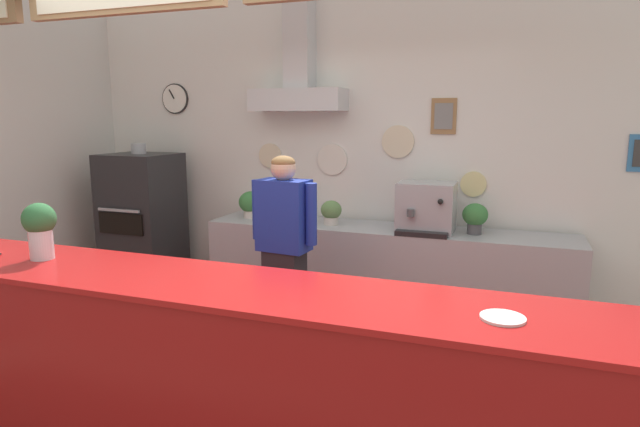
# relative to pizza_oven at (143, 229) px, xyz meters

# --- Properties ---
(back_wall_assembly) EXTENTS (5.76, 2.53, 3.00)m
(back_wall_assembly) POSITION_rel_pizza_oven_xyz_m (2.07, 0.43, 0.84)
(back_wall_assembly) COLOR #9E9E99
(back_wall_assembly) RESTS_ON ground_plane
(service_counter) EXTENTS (4.49, 0.67, 1.03)m
(service_counter) POSITION_rel_pizza_oven_xyz_m (2.09, -1.99, -0.24)
(service_counter) COLOR maroon
(service_counter) RESTS_ON ground_plane
(back_prep_counter) EXTENTS (3.17, 0.57, 0.91)m
(back_prep_counter) POSITION_rel_pizza_oven_xyz_m (2.39, 0.18, -0.31)
(back_prep_counter) COLOR #A3A5AD
(back_prep_counter) RESTS_ON ground_plane
(pizza_oven) EXTENTS (0.65, 0.65, 1.60)m
(pizza_oven) POSITION_rel_pizza_oven_xyz_m (0.00, 0.00, 0.00)
(pizza_oven) COLOR #232326
(pizza_oven) RESTS_ON ground_plane
(shop_worker) EXTENTS (0.52, 0.26, 1.58)m
(shop_worker) POSITION_rel_pizza_oven_xyz_m (1.89, -0.81, 0.10)
(shop_worker) COLOR #232328
(shop_worker) RESTS_ON ground_plane
(espresso_machine) EXTENTS (0.46, 0.45, 0.41)m
(espresso_machine) POSITION_rel_pizza_oven_xyz_m (2.74, 0.16, 0.35)
(espresso_machine) COLOR #A3A5AD
(espresso_machine) RESTS_ON back_prep_counter
(potted_thyme) EXTENTS (0.22, 0.22, 0.25)m
(potted_thyme) POSITION_rel_pizza_oven_xyz_m (1.09, 0.19, 0.29)
(potted_thyme) COLOR beige
(potted_thyme) RESTS_ON back_prep_counter
(potted_basil) EXTENTS (0.20, 0.20, 0.25)m
(potted_basil) POSITION_rel_pizza_oven_xyz_m (3.14, 0.19, 0.30)
(potted_basil) COLOR #4C4C51
(potted_basil) RESTS_ON back_prep_counter
(potted_sage) EXTENTS (0.18, 0.18, 0.22)m
(potted_sage) POSITION_rel_pizza_oven_xyz_m (1.91, 0.15, 0.27)
(potted_sage) COLOR beige
(potted_sage) RESTS_ON back_prep_counter
(potted_oregano) EXTENTS (0.19, 0.19, 0.24)m
(potted_oregano) POSITION_rel_pizza_oven_xyz_m (1.42, 0.18, 0.30)
(potted_oregano) COLOR #4C4C51
(potted_oregano) RESTS_ON back_prep_counter
(basil_vase) EXTENTS (0.19, 0.19, 0.33)m
(basil_vase) POSITION_rel_pizza_oven_xyz_m (0.85, -1.96, 0.45)
(basil_vase) COLOR silver
(basil_vase) RESTS_ON service_counter
(condiment_plate) EXTENTS (0.18, 0.18, 0.01)m
(condiment_plate) POSITION_rel_pizza_oven_xyz_m (3.41, -2.03, 0.28)
(condiment_plate) COLOR white
(condiment_plate) RESTS_ON service_counter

